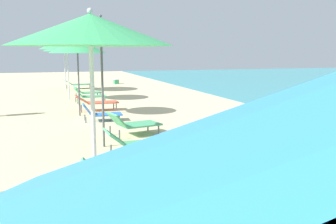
# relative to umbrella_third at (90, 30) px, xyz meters

# --- Properties ---
(umbrella_third) EXTENTS (1.82, 1.82, 2.60)m
(umbrella_third) POSITION_rel_umbrella_third_xyz_m (0.00, 0.00, 0.00)
(umbrella_third) COLOR silver
(umbrella_third) RESTS_ON ground
(lounger_third_shoreside) EXTENTS (1.38, 0.75, 0.58)m
(lounger_third_shoreside) POSITION_rel_umbrella_third_xyz_m (0.56, 0.95, -2.08)
(lounger_third_shoreside) COLOR #4CA572
(lounger_third_shoreside) RESTS_ON ground
(umbrella_fourth) EXTENTS (2.32, 2.32, 2.90)m
(umbrella_fourth) POSITION_rel_umbrella_third_xyz_m (0.69, 4.07, 0.21)
(umbrella_fourth) COLOR #4C4C51
(umbrella_fourth) RESTS_ON ground
(lounger_fourth_shoreside) EXTENTS (1.41, 0.96, 0.62)m
(lounger_fourth_shoreside) POSITION_rel_umbrella_third_xyz_m (1.58, 5.04, -2.05)
(lounger_fourth_shoreside) COLOR #4CA572
(lounger_fourth_shoreside) RESTS_ON ground
(lounger_fourth_inland) EXTENTS (1.52, 0.71, 0.62)m
(lounger_fourth_inland) POSITION_rel_umbrella_third_xyz_m (1.27, 2.88, -2.03)
(lounger_fourth_inland) COLOR #4CA572
(lounger_fourth_inland) RESTS_ON ground
(umbrella_fifth) EXTENTS (1.83, 1.83, 2.60)m
(umbrella_fifth) POSITION_rel_umbrella_third_xyz_m (0.55, 8.47, -0.06)
(umbrella_fifth) COLOR #4C4C51
(umbrella_fifth) RESTS_ON ground
(lounger_fifth_shoreside) EXTENTS (1.51, 0.64, 0.58)m
(lounger_fifth_shoreside) POSITION_rel_umbrella_third_xyz_m (1.22, 9.38, -2.03)
(lounger_fifth_shoreside) COLOR #D8593F
(lounger_fifth_shoreside) RESTS_ON ground
(lounger_fifth_inland) EXTENTS (1.20, 0.60, 0.56)m
(lounger_fifth_inland) POSITION_rel_umbrella_third_xyz_m (1.08, 7.29, -2.11)
(lounger_fifth_inland) COLOR blue
(lounger_fifth_inland) RESTS_ON ground
(umbrella_sixth) EXTENTS (2.06, 2.06, 2.60)m
(umbrella_sixth) POSITION_rel_umbrella_third_xyz_m (0.47, 12.67, -0.03)
(umbrella_sixth) COLOR silver
(umbrella_sixth) RESTS_ON ground
(lounger_sixth_shoreside) EXTENTS (1.29, 0.77, 0.52)m
(lounger_sixth_shoreside) POSITION_rel_umbrella_third_xyz_m (1.34, 13.64, -2.11)
(lounger_sixth_shoreside) COLOR #4CA572
(lounger_sixth_shoreside) RESTS_ON ground
(lounger_sixth_inland) EXTENTS (1.34, 0.73, 0.63)m
(lounger_sixth_inland) POSITION_rel_umbrella_third_xyz_m (1.22, 11.63, -2.05)
(lounger_sixth_inland) COLOR #4CA572
(lounger_sixth_inland) RESTS_ON ground
(umbrella_farthest) EXTENTS (2.56, 2.56, 2.89)m
(umbrella_farthest) POSITION_rel_umbrella_third_xyz_m (0.54, 16.66, 0.17)
(umbrella_farthest) COLOR silver
(umbrella_farthest) RESTS_ON ground
(lounger_farthest_shoreside) EXTENTS (1.65, 0.79, 0.54)m
(lounger_farthest_shoreside) POSITION_rel_umbrella_third_xyz_m (1.28, 17.81, -2.07)
(lounger_farthest_shoreside) COLOR #4CA572
(lounger_farthest_shoreside) RESTS_ON ground
(cooler_box) EXTENTS (0.31, 0.52, 0.32)m
(cooler_box) POSITION_rel_umbrella_third_xyz_m (3.91, 20.33, -2.19)
(cooler_box) COLOR #338C59
(cooler_box) RESTS_ON ground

